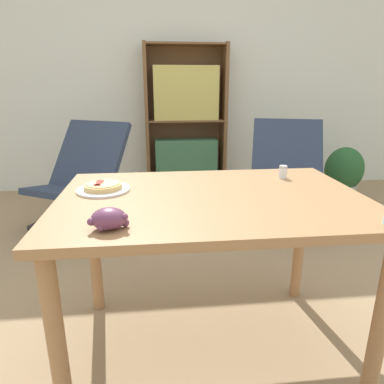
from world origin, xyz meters
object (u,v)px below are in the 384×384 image
at_px(bookshelf, 186,127).
at_px(potted_plant_floor, 344,173).
at_px(salt_shaker, 283,172).
at_px(lounge_chair_near, 81,196).
at_px(lounge_chair_far, 286,191).
at_px(grape_bunch, 109,219).
at_px(pizza_on_plate, 103,188).

distance_m(bookshelf, potted_plant_floor, 1.77).
height_order(salt_shaker, lounge_chair_near, lounge_chair_near).
height_order(lounge_chair_near, lounge_chair_far, same).
height_order(grape_bunch, lounge_chair_far, lounge_chair_far).
distance_m(pizza_on_plate, lounge_chair_far, 1.98).
height_order(pizza_on_plate, grape_bunch, grape_bunch).
bearing_deg(potted_plant_floor, salt_shaker, -127.49).
distance_m(lounge_chair_near, bookshelf, 1.49).
distance_m(pizza_on_plate, potted_plant_floor, 2.95).
height_order(pizza_on_plate, salt_shaker, salt_shaker).
height_order(grape_bunch, potted_plant_floor, grape_bunch).
relative_size(lounge_chair_near, potted_plant_floor, 1.71).
distance_m(lounge_chair_near, potted_plant_floor, 2.67).
bearing_deg(lounge_chair_far, salt_shaker, -96.51).
bearing_deg(pizza_on_plate, bookshelf, 76.78).
bearing_deg(bookshelf, salt_shaker, -83.33).
bearing_deg(pizza_on_plate, salt_shaker, 8.30).
bearing_deg(grape_bunch, lounge_chair_far, 53.97).
relative_size(pizza_on_plate, salt_shaker, 3.71).
bearing_deg(salt_shaker, lounge_chair_near, 134.79).
bearing_deg(lounge_chair_near, salt_shaker, -17.01).
distance_m(grape_bunch, lounge_chair_far, 2.24).
bearing_deg(lounge_chair_far, potted_plant_floor, 49.66).
xyz_separation_m(salt_shaker, lounge_chair_far, (0.53, 1.23, -0.50)).
height_order(grape_bunch, bookshelf, bookshelf).
bearing_deg(salt_shaker, pizza_on_plate, -171.70).
xyz_separation_m(pizza_on_plate, grape_bunch, (0.08, -0.41, 0.02)).
relative_size(grape_bunch, lounge_chair_near, 0.13).
distance_m(salt_shaker, lounge_chair_near, 1.84).
xyz_separation_m(salt_shaker, bookshelf, (-0.27, 2.29, -0.05)).
bearing_deg(grape_bunch, salt_shaker, 35.09).
xyz_separation_m(lounge_chair_far, bookshelf, (-0.79, 1.06, 0.44)).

